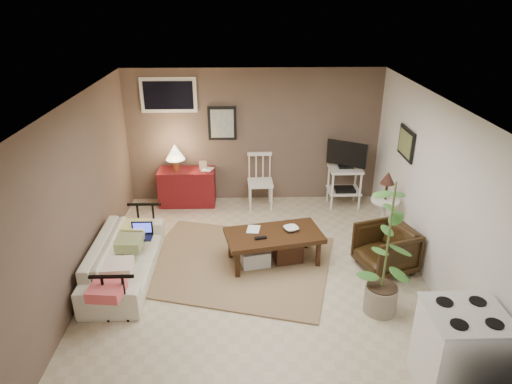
{
  "coord_description": "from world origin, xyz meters",
  "views": [
    {
      "loc": [
        -0.17,
        -5.32,
        3.59
      ],
      "look_at": [
        -0.02,
        0.35,
        1.07
      ],
      "focal_mm": 32.0,
      "sensor_mm": 36.0,
      "label": 1
    }
  ],
  "objects_px": {
    "tv_stand": "(345,173)",
    "spindle_chair": "(260,183)",
    "coffee_table": "(273,245)",
    "armchair": "(386,247)",
    "sofa": "(124,252)",
    "stove": "(460,352)",
    "potted_plant": "(388,245)",
    "side_table": "(385,198)",
    "red_console": "(186,184)"
  },
  "relations": [
    {
      "from": "tv_stand",
      "to": "spindle_chair",
      "type": "bearing_deg",
      "value": 179.3
    },
    {
      "from": "coffee_table",
      "to": "armchair",
      "type": "height_order",
      "value": "armchair"
    },
    {
      "from": "coffee_table",
      "to": "sofa",
      "type": "relative_size",
      "value": 0.75
    },
    {
      "from": "coffee_table",
      "to": "tv_stand",
      "type": "height_order",
      "value": "tv_stand"
    },
    {
      "from": "coffee_table",
      "to": "stove",
      "type": "height_order",
      "value": "stove"
    },
    {
      "from": "spindle_chair",
      "to": "stove",
      "type": "distance_m",
      "value": 4.54
    },
    {
      "from": "spindle_chair",
      "to": "tv_stand",
      "type": "height_order",
      "value": "tv_stand"
    },
    {
      "from": "tv_stand",
      "to": "potted_plant",
      "type": "bearing_deg",
      "value": -92.98
    },
    {
      "from": "spindle_chair",
      "to": "armchair",
      "type": "relative_size",
      "value": 1.36
    },
    {
      "from": "coffee_table",
      "to": "armchair",
      "type": "bearing_deg",
      "value": -7.52
    },
    {
      "from": "tv_stand",
      "to": "potted_plant",
      "type": "height_order",
      "value": "potted_plant"
    },
    {
      "from": "side_table",
      "to": "spindle_chair",
      "type": "bearing_deg",
      "value": 145.61
    },
    {
      "from": "coffee_table",
      "to": "potted_plant",
      "type": "height_order",
      "value": "potted_plant"
    },
    {
      "from": "tv_stand",
      "to": "stove",
      "type": "xyz_separation_m",
      "value": [
        0.24,
        -4.18,
        -0.18
      ]
    },
    {
      "from": "coffee_table",
      "to": "spindle_chair",
      "type": "distance_m",
      "value": 1.9
    },
    {
      "from": "sofa",
      "to": "stove",
      "type": "relative_size",
      "value": 2.09
    },
    {
      "from": "spindle_chair",
      "to": "potted_plant",
      "type": "bearing_deg",
      "value": -65.81
    },
    {
      "from": "side_table",
      "to": "stove",
      "type": "height_order",
      "value": "side_table"
    },
    {
      "from": "tv_stand",
      "to": "side_table",
      "type": "distance_m",
      "value": 1.3
    },
    {
      "from": "spindle_chair",
      "to": "tv_stand",
      "type": "bearing_deg",
      "value": -0.7
    },
    {
      "from": "sofa",
      "to": "armchair",
      "type": "bearing_deg",
      "value": -88.81
    },
    {
      "from": "side_table",
      "to": "potted_plant",
      "type": "height_order",
      "value": "potted_plant"
    },
    {
      "from": "spindle_chair",
      "to": "stove",
      "type": "height_order",
      "value": "spindle_chair"
    },
    {
      "from": "side_table",
      "to": "stove",
      "type": "xyz_separation_m",
      "value": [
        -0.11,
        -2.93,
        -0.25
      ]
    },
    {
      "from": "side_table",
      "to": "tv_stand",
      "type": "bearing_deg",
      "value": 105.5
    },
    {
      "from": "sofa",
      "to": "tv_stand",
      "type": "bearing_deg",
      "value": -57.75
    },
    {
      "from": "spindle_chair",
      "to": "stove",
      "type": "relative_size",
      "value": 1.04
    },
    {
      "from": "red_console",
      "to": "sofa",
      "type": "bearing_deg",
      "value": -104.25
    },
    {
      "from": "spindle_chair",
      "to": "potted_plant",
      "type": "height_order",
      "value": "potted_plant"
    },
    {
      "from": "side_table",
      "to": "potted_plant",
      "type": "relative_size",
      "value": 0.66
    },
    {
      "from": "sofa",
      "to": "tv_stand",
      "type": "distance_m",
      "value": 4.04
    },
    {
      "from": "armchair",
      "to": "tv_stand",
      "type": "bearing_deg",
      "value": 166.26
    },
    {
      "from": "coffee_table",
      "to": "tv_stand",
      "type": "relative_size",
      "value": 1.21
    },
    {
      "from": "red_console",
      "to": "stove",
      "type": "relative_size",
      "value": 1.25
    },
    {
      "from": "sofa",
      "to": "red_console",
      "type": "distance_m",
      "value": 2.35
    },
    {
      "from": "potted_plant",
      "to": "stove",
      "type": "relative_size",
      "value": 1.88
    },
    {
      "from": "stove",
      "to": "potted_plant",
      "type": "bearing_deg",
      "value": 108.17
    },
    {
      "from": "sofa",
      "to": "potted_plant",
      "type": "height_order",
      "value": "potted_plant"
    },
    {
      "from": "coffee_table",
      "to": "red_console",
      "type": "xyz_separation_m",
      "value": [
        -1.44,
        2.0,
        0.12
      ]
    },
    {
      "from": "red_console",
      "to": "potted_plant",
      "type": "bearing_deg",
      "value": -49.26
    },
    {
      "from": "sofa",
      "to": "stove",
      "type": "xyz_separation_m",
      "value": [
        3.65,
        -2.03,
        0.08
      ]
    },
    {
      "from": "potted_plant",
      "to": "armchair",
      "type": "bearing_deg",
      "value": 71.13
    },
    {
      "from": "sofa",
      "to": "armchair",
      "type": "xyz_separation_m",
      "value": [
        3.57,
        0.07,
        -0.02
      ]
    },
    {
      "from": "coffee_table",
      "to": "red_console",
      "type": "bearing_deg",
      "value": 125.84
    },
    {
      "from": "spindle_chair",
      "to": "stove",
      "type": "bearing_deg",
      "value": -67.47
    },
    {
      "from": "armchair",
      "to": "potted_plant",
      "type": "height_order",
      "value": "potted_plant"
    },
    {
      "from": "sofa",
      "to": "side_table",
      "type": "xyz_separation_m",
      "value": [
        3.76,
        0.9,
        0.33
      ]
    },
    {
      "from": "sofa",
      "to": "spindle_chair",
      "type": "relative_size",
      "value": 2.01
    },
    {
      "from": "sofa",
      "to": "red_console",
      "type": "relative_size",
      "value": 1.68
    },
    {
      "from": "spindle_chair",
      "to": "sofa",
      "type": "bearing_deg",
      "value": -131.31
    }
  ]
}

